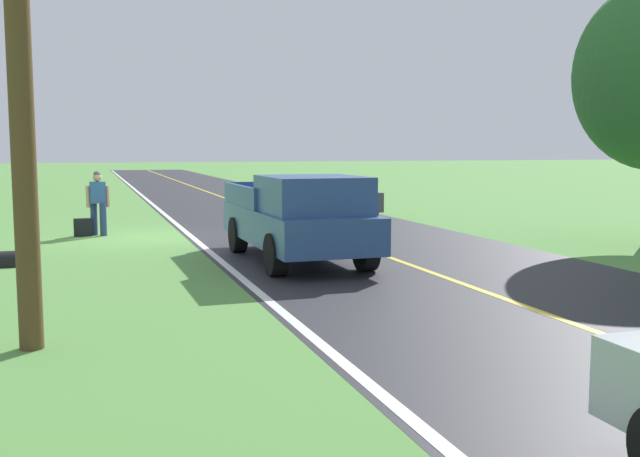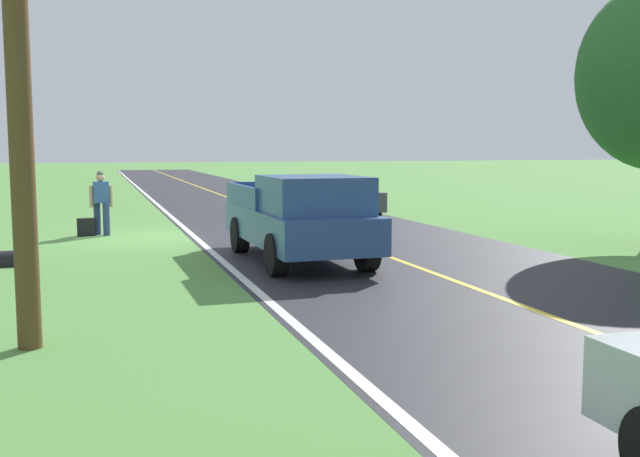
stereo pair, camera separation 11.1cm
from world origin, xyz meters
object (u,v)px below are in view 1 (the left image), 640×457
Objects in this scene: sedan_near_oncoming at (332,196)px; suitcase_carried at (83,227)px; pickup_truck_passing at (300,216)px; hitchhiker_walking at (98,199)px.

suitcase_carried is at bearing 19.75° from sedan_near_oncoming.
pickup_truck_passing is 1.22× the size of sedan_near_oncoming.
hitchhiker_walking reaches higher than suitcase_carried.
suitcase_carried is at bearing 14.56° from hitchhiker_walking.
hitchhiker_walking is at bearing -57.70° from pickup_truck_passing.
hitchhiker_walking reaches higher than sedan_near_oncoming.
pickup_truck_passing is (-3.89, 6.16, -0.01)m from hitchhiker_walking.
sedan_near_oncoming is at bearing -159.97° from hitchhiker_walking.
sedan_near_oncoming reaches higher than suitcase_carried.
hitchhiker_walking is 8.14m from sedan_near_oncoming.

